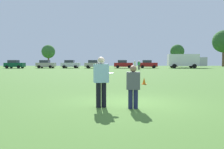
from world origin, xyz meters
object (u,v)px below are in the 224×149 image
(parked_car_center, at_px, (70,64))
(parked_car_near_right, at_px, (123,64))
(parked_car_mid_right, at_px, (94,64))
(player_thrower, at_px, (101,79))
(frisbee, at_px, (110,73))
(bystander_far_jogger, at_px, (139,65))
(player_defender, at_px, (133,85))
(traffic_cone, at_px, (144,81))
(parked_car_near_left, at_px, (14,64))
(parked_car_mid_left, at_px, (46,64))
(parked_car_far_right, at_px, (148,64))
(box_truck, at_px, (186,60))
(bystander_sideline_watcher, at_px, (135,65))

(parked_car_center, bearing_deg, parked_car_near_right, -2.78)
(parked_car_center, relative_size, parked_car_mid_right, 1.00)
(player_thrower, distance_m, frisbee, 0.36)
(parked_car_mid_right, xyz_separation_m, bystander_far_jogger, (9.12, -8.10, 0.00))
(player_defender, xyz_separation_m, traffic_cone, (1.46, 8.34, -0.59))
(traffic_cone, distance_m, parked_car_mid_right, 36.91)
(player_thrower, bearing_deg, bystander_far_jogger, 81.79)
(frisbee, bearing_deg, parked_car_center, 101.98)
(parked_car_near_left, distance_m, parked_car_mid_left, 6.62)
(parked_car_center, xyz_separation_m, parked_car_far_right, (17.71, 0.20, 0.00))
(parked_car_near_right, bearing_deg, frisbee, -93.00)
(player_thrower, xyz_separation_m, parked_car_near_right, (2.67, 45.19, -0.07))
(parked_car_near_right, relative_size, box_truck, 0.50)
(parked_car_mid_left, height_order, bystander_far_jogger, parked_car_mid_left)
(player_thrower, xyz_separation_m, parked_car_mid_right, (-3.88, 44.46, -0.07))
(parked_car_near_left, height_order, parked_car_far_right, same)
(player_defender, height_order, bystander_far_jogger, bystander_far_jogger)
(parked_car_far_right, bearing_deg, parked_car_near_right, -172.03)
(player_defender, height_order, parked_car_near_right, parked_car_near_right)
(player_thrower, height_order, bystander_sideline_watcher, player_thrower)
(box_truck, bearing_deg, player_thrower, -110.31)
(parked_car_center, bearing_deg, bystander_sideline_watcher, -31.28)
(parked_car_mid_right, relative_size, parked_car_far_right, 1.00)
(parked_car_mid_left, xyz_separation_m, bystander_sideline_watcher, (19.49, -7.99, 0.02))
(frisbee, relative_size, parked_car_far_right, 0.06)
(parked_car_near_left, relative_size, bystander_sideline_watcher, 2.57)
(parked_car_near_left, xyz_separation_m, parked_car_mid_right, (17.43, 0.87, 0.00))
(traffic_cone, distance_m, parked_car_far_right, 38.30)
(parked_car_mid_left, height_order, parked_car_center, same)
(player_defender, xyz_separation_m, bystander_far_jogger, (4.15, 36.58, 0.11))
(player_defender, distance_m, bystander_sideline_watcher, 37.66)
(frisbee, height_order, parked_car_near_left, parked_car_near_left)
(parked_car_center, distance_m, box_truck, 26.44)
(bystander_far_jogger, bearing_deg, player_defender, -96.47)
(player_defender, height_order, parked_car_center, parked_car_center)
(frisbee, bearing_deg, box_truck, 70.00)
(box_truck, bearing_deg, bystander_far_jogger, -140.70)
(bystander_far_jogger, bearing_deg, traffic_cone, -95.44)
(parked_car_mid_left, distance_m, box_truck, 31.95)
(frisbee, relative_size, bystander_far_jogger, 0.17)
(bystander_sideline_watcher, bearing_deg, parked_car_far_right, 66.81)
(box_truck, xyz_separation_m, bystander_far_jogger, (-11.78, -9.64, -0.83))
(parked_car_near_right, bearing_deg, parked_car_mid_right, -173.63)
(traffic_cone, relative_size, parked_car_near_left, 0.11)
(frisbee, relative_size, parked_car_near_right, 0.06)
(frisbee, xyz_separation_m, bystander_far_jogger, (4.94, 36.31, -0.27))
(player_thrower, bearing_deg, parked_car_mid_right, 94.98)
(player_defender, height_order, frisbee, player_defender)
(frisbee, distance_m, bystander_far_jogger, 36.65)
(traffic_cone, bearing_deg, bystander_sideline_watcher, 86.03)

